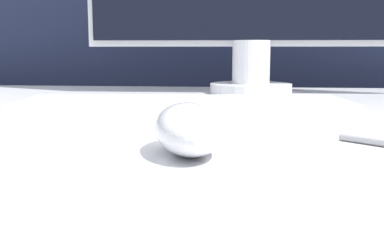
{
  "coord_description": "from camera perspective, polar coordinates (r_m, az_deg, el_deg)",
  "views": [
    {
      "loc": [
        0.1,
        -0.47,
        0.79
      ],
      "look_at": [
        0.06,
        -0.07,
        0.73
      ],
      "focal_mm": 42.0,
      "sensor_mm": 36.0,
      "label": 1
    }
  ],
  "objects": [
    {
      "name": "keyboard",
      "position": [
        0.57,
        -0.98,
        1.33
      ],
      "size": [
        0.45,
        0.19,
        0.02
      ],
      "rotation": [
        0.0,
        0.0,
        0.1
      ],
      "color": "silver",
      "rests_on": "desk"
    },
    {
      "name": "computer_mouse_near",
      "position": [
        0.38,
        -0.43,
        -1.08
      ],
      "size": [
        0.08,
        0.12,
        0.04
      ],
      "rotation": [
        0.0,
        0.0,
        0.23
      ],
      "color": "silver",
      "rests_on": "desk"
    },
    {
      "name": "partition_panel",
      "position": [
        1.21,
        0.27,
        -3.35
      ],
      "size": [
        5.0,
        0.03,
        1.07
      ],
      "color": "black",
      "rests_on": "ground_plane"
    }
  ]
}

